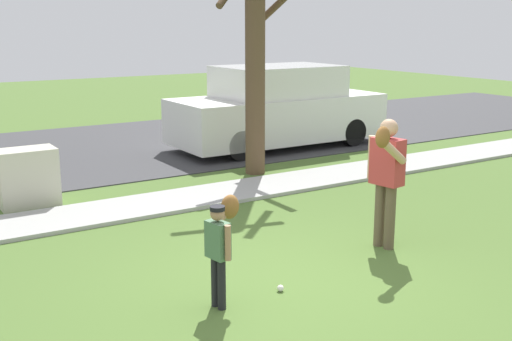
% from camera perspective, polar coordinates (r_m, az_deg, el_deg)
% --- Properties ---
extents(ground_plane, '(48.00, 48.00, 0.00)m').
position_cam_1_polar(ground_plane, '(10.21, -8.97, -3.30)').
color(ground_plane, '#4C6B2D').
extents(sidewalk_strip, '(36.00, 1.20, 0.06)m').
position_cam_1_polar(sidewalk_strip, '(10.29, -9.20, -3.01)').
color(sidewalk_strip, '#A3A39E').
rests_on(sidewalk_strip, ground).
extents(road_surface, '(36.00, 6.80, 0.02)m').
position_cam_1_polar(road_surface, '(14.91, -16.82, 1.54)').
color(road_surface, '#38383A').
rests_on(road_surface, ground).
extents(person_adult, '(0.67, 0.70, 1.69)m').
position_cam_1_polar(person_adult, '(8.20, 11.57, 0.02)').
color(person_adult, brown).
rests_on(person_adult, ground).
extents(person_child, '(0.47, 0.48, 1.12)m').
position_cam_1_polar(person_child, '(6.50, -3.16, -6.06)').
color(person_child, black).
rests_on(person_child, ground).
extents(baseball, '(0.07, 0.07, 0.07)m').
position_cam_1_polar(baseball, '(7.05, 2.20, -10.49)').
color(baseball, white).
rests_on(baseball, ground).
extents(utility_cabinet, '(0.90, 0.56, 0.92)m').
position_cam_1_polar(utility_cabinet, '(10.73, -19.80, -0.58)').
color(utility_cabinet, beige).
rests_on(utility_cabinet, ground).
extents(street_tree_near, '(1.84, 1.88, 4.82)m').
position_cam_1_polar(street_tree_near, '(12.04, -0.05, 11.76)').
color(street_tree_near, brown).
rests_on(street_tree_near, ground).
extents(parked_van_white, '(5.00, 1.95, 1.88)m').
position_cam_1_polar(parked_van_white, '(14.83, 1.98, 5.54)').
color(parked_van_white, silver).
rests_on(parked_van_white, road_surface).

